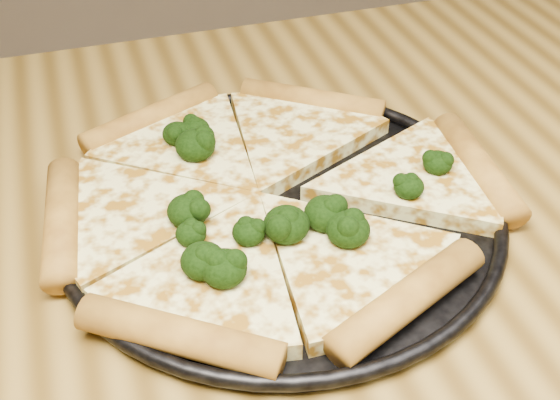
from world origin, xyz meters
name	(u,v)px	position (x,y,z in m)	size (l,w,h in m)	color
pizza_pan	(280,208)	(0.05, 0.10, 0.76)	(0.35, 0.35, 0.02)	black
pizza	(266,194)	(0.04, 0.11, 0.77)	(0.38, 0.36, 0.03)	#FFF89C
broccoli_florets	(259,204)	(0.03, 0.09, 0.78)	(0.24, 0.21, 0.03)	black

